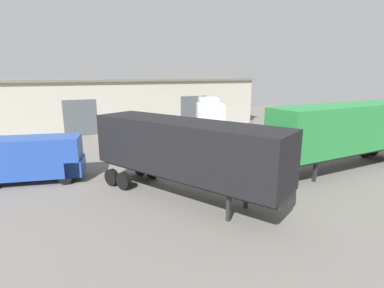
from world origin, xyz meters
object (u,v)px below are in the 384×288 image
Objects in this scene: tractor_unit_white at (205,121)px; gravel_pile at (251,128)px; container_trailer_green at (348,129)px; container_trailer_white at (184,149)px; delivery_van_blue at (34,158)px.

tractor_unit_white is 2.85× the size of gravel_pile.
gravel_pile is (4.96, -0.20, -1.04)m from tractor_unit_white.
container_trailer_green is at bearing -91.43° from gravel_pile.
container_trailer_green reaches higher than container_trailer_white.
container_trailer_white reaches higher than delivery_van_blue.
tractor_unit_white is 13.30m from container_trailer_white.
container_trailer_white reaches higher than gravel_pile.
container_trailer_white is at bearing -3.27° from container_trailer_green.
tractor_unit_white reaches higher than container_trailer_white.
tractor_unit_white is at bearing -71.57° from container_trailer_green.
container_trailer_white is at bearing -135.97° from gravel_pile.
container_trailer_green is (4.69, -11.31, 0.80)m from tractor_unit_white.
tractor_unit_white is at bearing 120.23° from container_trailer_white.
tractor_unit_white is 12.27m from container_trailer_green.
delivery_van_blue is 2.38× the size of gravel_pile.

